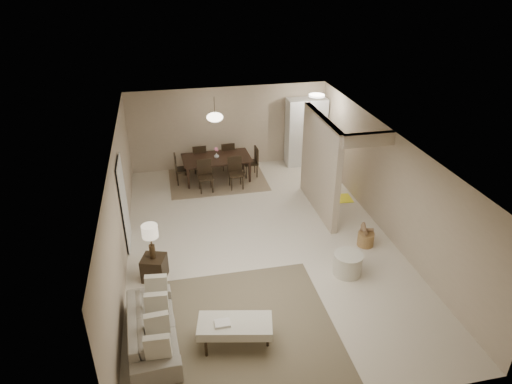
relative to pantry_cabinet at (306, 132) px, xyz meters
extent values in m
plane|color=beige|center=(-2.35, -4.15, -1.05)|extent=(9.00, 9.00, 0.00)
plane|color=white|center=(-2.35, -4.15, 1.45)|extent=(9.00, 9.00, 0.00)
plane|color=tan|center=(-2.35, 0.35, 0.20)|extent=(6.00, 0.00, 6.00)
plane|color=tan|center=(-5.35, -4.15, 0.20)|extent=(0.00, 9.00, 9.00)
plane|color=tan|center=(0.65, -4.15, 0.20)|extent=(0.00, 9.00, 9.00)
cube|color=tan|center=(-0.55, -2.90, 0.20)|extent=(0.15, 2.50, 2.50)
cube|color=black|center=(-5.32, -3.55, -0.03)|extent=(0.04, 0.90, 2.04)
cube|color=silver|center=(0.00, 0.00, 0.00)|extent=(1.20, 0.55, 2.10)
cylinder|color=white|center=(-0.05, -0.95, 1.41)|extent=(0.44, 0.44, 0.05)
cube|color=brown|center=(-3.23, -6.74, -1.04)|extent=(3.20, 3.20, 0.01)
imported|color=gray|center=(-4.80, -6.74, -0.76)|extent=(2.04, 0.89, 0.59)
cube|color=beige|center=(-3.43, -7.04, -0.68)|extent=(1.34, 0.82, 0.17)
cylinder|color=black|center=(-3.96, -7.25, -0.91)|extent=(0.05, 0.05, 0.28)
cylinder|color=black|center=(-2.91, -7.25, -0.91)|extent=(0.05, 0.05, 0.28)
cylinder|color=black|center=(-3.96, -6.83, -0.91)|extent=(0.05, 0.05, 0.28)
cylinder|color=black|center=(-2.91, -6.83, -0.91)|extent=(0.05, 0.05, 0.28)
cube|color=black|center=(-4.75, -4.96, -0.80)|extent=(0.57, 0.57, 0.50)
cylinder|color=#43311C|center=(-4.75, -4.96, -0.40)|extent=(0.12, 0.12, 0.30)
cylinder|color=#43311C|center=(-4.75, -4.96, -0.12)|extent=(0.03, 0.03, 0.26)
cylinder|color=beige|center=(-4.75, -4.96, 0.08)|extent=(0.32, 0.32, 0.26)
cylinder|color=beige|center=(-0.83, -5.65, -0.81)|extent=(0.61, 0.61, 0.47)
cylinder|color=brown|center=(-0.02, -4.75, -0.89)|extent=(0.50, 0.50, 0.32)
cube|color=brown|center=(-2.87, -0.62, -1.04)|extent=(2.80, 2.10, 0.01)
imported|color=black|center=(-2.87, -0.62, -0.70)|extent=(2.00, 1.16, 0.69)
imported|color=white|center=(-2.87, -0.62, -0.28)|extent=(0.19, 0.19, 0.15)
cube|color=#FFF528|center=(0.13, -2.51, -1.04)|extent=(0.88, 0.57, 0.01)
cylinder|color=#43311C|center=(-2.87, -0.62, 1.20)|extent=(0.02, 0.02, 0.50)
ellipsoid|color=#FFEAC6|center=(-2.87, -0.62, 0.87)|extent=(0.46, 0.46, 0.25)
camera|label=1|loc=(-4.28, -12.76, 4.89)|focal=32.00mm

